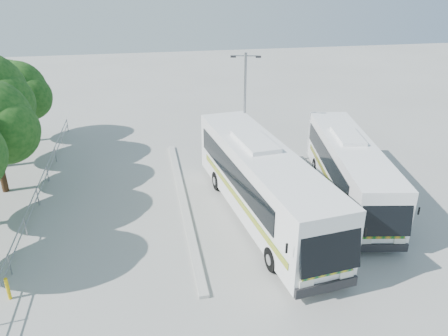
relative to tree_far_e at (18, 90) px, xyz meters
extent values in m
plane|color=#A0A09A|center=(12.63, -13.30, -3.89)|extent=(100.00, 100.00, 0.00)
cube|color=#B2B2AD|center=(10.33, -11.30, -3.81)|extent=(0.40, 16.00, 0.15)
cylinder|color=gray|center=(2.63, -9.30, -2.94)|extent=(0.06, 22.00, 0.06)
cylinder|color=gray|center=(2.63, -9.30, -3.34)|extent=(0.06, 22.00, 0.06)
cylinder|color=gray|center=(2.63, 0.70, -3.39)|extent=(0.06, 0.06, 1.00)
cylinder|color=#382314|center=(0.43, -8.20, -2.37)|extent=(0.36, 0.36, 3.04)
sphere|color=#113A0F|center=(1.26, -8.75, -0.09)|extent=(3.59, 3.59, 3.59)
sphere|color=#113A0F|center=(0.16, -5.12, 0.40)|extent=(4.06, 4.06, 4.06)
cylinder|color=#382314|center=(-0.07, 0.00, -2.50)|extent=(0.36, 0.36, 2.77)
sphere|color=#113A0F|center=(-0.07, 0.00, 0.02)|extent=(4.03, 4.03, 4.03)
sphere|color=#113A0F|center=(0.68, -0.50, -0.42)|extent=(3.28, 3.28, 3.28)
sphere|color=#113A0F|center=(-0.70, 0.63, 0.52)|extent=(3.02, 3.02, 3.02)
cube|color=white|center=(14.10, -13.72, -1.87)|extent=(4.28, 13.16, 3.29)
cube|color=black|center=(14.91, -20.17, -1.46)|extent=(2.52, 0.80, 2.09)
cube|color=black|center=(12.66, -13.25, -1.46)|extent=(1.34, 10.27, 1.18)
cube|color=black|center=(15.37, -12.91, -1.46)|extent=(1.34, 10.27, 1.18)
cube|color=#0B5324|center=(12.78, -14.21, -2.49)|extent=(1.43, 11.12, 0.30)
cylinder|color=black|center=(13.41, -18.04, -3.35)|extent=(0.45, 1.11, 1.08)
cylinder|color=black|center=(15.83, -17.74, -3.35)|extent=(0.45, 1.11, 1.08)
cylinder|color=black|center=(12.43, -10.24, -3.35)|extent=(0.45, 1.11, 1.08)
cylinder|color=black|center=(14.85, -9.94, -3.35)|extent=(0.45, 1.11, 1.08)
cube|color=white|center=(19.38, -12.51, -2.12)|extent=(4.29, 11.52, 2.87)
cube|color=black|center=(18.38, -18.09, -1.77)|extent=(2.20, 0.80, 1.82)
cube|color=black|center=(18.30, -11.74, -1.77)|extent=(1.63, 8.89, 1.03)
cube|color=black|center=(20.65, -12.16, -1.77)|extent=(1.63, 8.89, 1.03)
cube|color=#0C5617|center=(18.15, -12.57, -2.66)|extent=(1.74, 9.63, 0.26)
cylinder|color=black|center=(17.69, -15.93, -3.42)|extent=(0.44, 0.97, 0.94)
cylinder|color=black|center=(19.78, -16.30, -3.42)|extent=(0.44, 0.97, 0.94)
cylinder|color=black|center=(18.89, -9.17, -3.42)|extent=(0.44, 0.97, 0.94)
cylinder|color=black|center=(20.98, -9.55, -3.42)|extent=(0.44, 0.97, 0.94)
cylinder|color=gray|center=(14.63, -7.58, -0.25)|extent=(0.18, 0.18, 7.27)
cylinder|color=gray|center=(14.63, -7.58, 3.20)|extent=(1.43, 0.42, 0.07)
cube|color=black|center=(13.92, -7.41, 3.16)|extent=(0.35, 0.24, 0.11)
cube|color=black|center=(15.33, -7.76, 3.16)|extent=(0.35, 0.24, 0.11)
cylinder|color=#E1B40D|center=(2.93, -17.87, -3.40)|extent=(0.15, 0.15, 0.97)
camera|label=1|loc=(8.58, -32.47, 7.75)|focal=35.00mm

